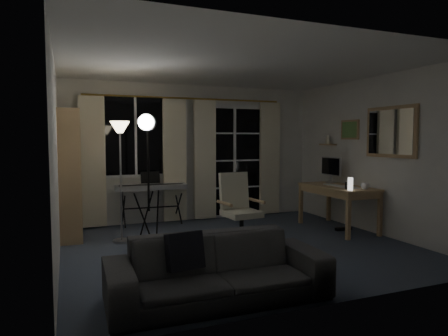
# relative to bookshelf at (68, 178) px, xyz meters

# --- Properties ---
(floor) EXTENTS (4.50, 4.00, 0.02)m
(floor) POSITION_rel_bookshelf_xyz_m (2.12, -1.34, -0.90)
(floor) COLOR #3E465B
(floor) RESTS_ON ground
(window) EXTENTS (1.20, 0.08, 1.40)m
(window) POSITION_rel_bookshelf_xyz_m (1.07, 0.63, 0.61)
(window) COLOR white
(window) RESTS_ON floor
(french_door) EXTENTS (1.32, 0.09, 2.11)m
(french_door) POSITION_rel_bookshelf_xyz_m (2.87, 0.63, 0.14)
(french_door) COLOR white
(french_door) RESTS_ON floor
(curtains) EXTENTS (3.60, 0.07, 2.13)m
(curtains) POSITION_rel_bookshelf_xyz_m (1.99, 0.54, 0.21)
(curtains) COLOR gold
(curtains) RESTS_ON floor
(bookshelf) EXTENTS (0.33, 0.88, 1.87)m
(bookshelf) POSITION_rel_bookshelf_xyz_m (0.00, 0.00, 0.00)
(bookshelf) COLOR tan
(bookshelf) RESTS_ON floor
(torchiere_lamp) EXTENTS (0.28, 0.28, 1.69)m
(torchiere_lamp) POSITION_rel_bookshelf_xyz_m (0.68, -0.48, 0.48)
(torchiere_lamp) COLOR #B2B2B7
(torchiere_lamp) RESTS_ON floor
(keyboard_piano) EXTENTS (1.18, 0.61, 0.85)m
(keyboard_piano) POSITION_rel_bookshelf_xyz_m (1.27, 0.36, -0.24)
(keyboard_piano) COLOR black
(keyboard_piano) RESTS_ON floor
(studio_light) EXTENTS (0.41, 0.42, 1.84)m
(studio_light) POSITION_rel_bookshelf_xyz_m (1.05, -0.54, 0.59)
(studio_light) COLOR black
(studio_light) RESTS_ON floor
(office_chair) EXTENTS (0.68, 0.69, 1.00)m
(office_chair) POSITION_rel_bookshelf_xyz_m (2.09, -1.32, -0.30)
(office_chair) COLOR black
(office_chair) RESTS_ON floor
(desk) EXTENTS (0.66, 1.31, 0.70)m
(desk) POSITION_rel_bookshelf_xyz_m (4.00, -0.96, -0.27)
(desk) COLOR #A67D55
(desk) RESTS_ON floor
(monitor) EXTENTS (0.17, 0.50, 0.44)m
(monitor) POSITION_rel_bookshelf_xyz_m (4.20, -0.51, 0.08)
(monitor) COLOR silver
(monitor) RESTS_ON desk
(desk_clutter) EXTENTS (0.41, 0.80, 0.89)m
(desk_clutter) POSITION_rel_bookshelf_xyz_m (3.94, -1.18, -0.34)
(desk_clutter) COLOR white
(desk_clutter) RESTS_ON desk
(mug) EXTENTS (0.12, 0.09, 0.11)m
(mug) POSITION_rel_bookshelf_xyz_m (4.10, -1.46, -0.13)
(mug) COLOR silver
(mug) RESTS_ON desk
(wall_mirror) EXTENTS (0.04, 0.94, 0.74)m
(wall_mirror) POSITION_rel_bookshelf_xyz_m (4.35, -1.69, 0.66)
(wall_mirror) COLOR tan
(wall_mirror) RESTS_ON floor
(framed_print) EXTENTS (0.03, 0.42, 0.32)m
(framed_print) POSITION_rel_bookshelf_xyz_m (4.35, -0.79, 0.71)
(framed_print) COLOR tan
(framed_print) RESTS_ON floor
(wall_shelf) EXTENTS (0.16, 0.30, 0.18)m
(wall_shelf) POSITION_rel_bookshelf_xyz_m (4.28, -0.29, 0.52)
(wall_shelf) COLOR tan
(wall_shelf) RESTS_ON floor
(sofa) EXTENTS (1.98, 0.63, 0.77)m
(sofa) POSITION_rel_bookshelf_xyz_m (1.22, -2.89, -0.50)
(sofa) COLOR #333235
(sofa) RESTS_ON floor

